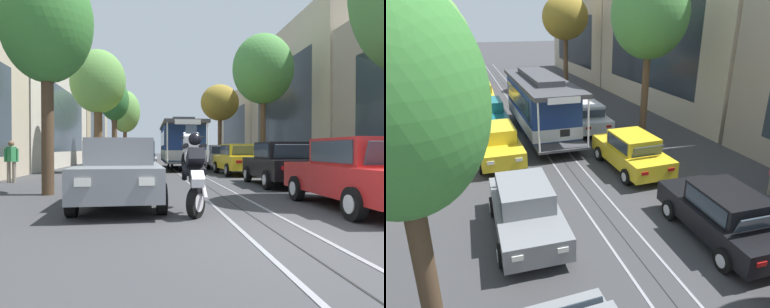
% 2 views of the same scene
% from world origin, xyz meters
% --- Properties ---
extents(ground_plane, '(160.00, 160.00, 0.00)m').
position_xyz_m(ground_plane, '(0.00, 19.88, 0.00)').
color(ground_plane, '#38383A').
extents(trolley_track_rails, '(1.14, 57.70, 0.01)m').
position_xyz_m(trolley_track_rails, '(0.00, 22.85, 0.00)').
color(trolley_track_rails, gray).
rests_on(trolley_track_rails, ground).
extents(building_facade_right, '(5.41, 49.40, 10.76)m').
position_xyz_m(building_facade_right, '(10.74, 23.14, 4.65)').
color(building_facade_right, gray).
rests_on(building_facade_right, ground).
extents(parked_car_grey_second_left, '(2.06, 4.39, 1.58)m').
position_xyz_m(parked_car_grey_second_left, '(-2.64, 9.74, 0.80)').
color(parked_car_grey_second_left, slate).
rests_on(parked_car_grey_second_left, ground).
extents(parked_car_yellow_mid_left, '(2.03, 4.37, 1.58)m').
position_xyz_m(parked_car_yellow_mid_left, '(-2.74, 16.00, 0.80)').
color(parked_car_yellow_mid_left, gold).
rests_on(parked_car_yellow_mid_left, ground).
extents(parked_car_teal_fourth_left, '(2.01, 4.36, 1.58)m').
position_xyz_m(parked_car_teal_fourth_left, '(-2.61, 21.52, 0.80)').
color(parked_car_teal_fourth_left, '#196B70').
rests_on(parked_car_teal_fourth_left, ground).
extents(parked_car_yellow_fifth_left, '(2.11, 4.41, 1.58)m').
position_xyz_m(parked_car_yellow_fifth_left, '(-2.69, 27.19, 0.80)').
color(parked_car_yellow_fifth_left, gold).
rests_on(parked_car_yellow_fifth_left, ground).
extents(parked_car_orange_sixth_left, '(2.04, 4.38, 1.58)m').
position_xyz_m(parked_car_orange_sixth_left, '(-2.66, 33.77, 0.80)').
color(parked_car_orange_sixth_left, orange).
rests_on(parked_car_orange_sixth_left, ground).
extents(parked_car_teal_far_left, '(2.06, 4.39, 1.58)m').
position_xyz_m(parked_car_teal_far_left, '(-2.59, 39.17, 0.80)').
color(parked_car_teal_far_left, '#196B70').
rests_on(parked_car_teal_far_left, ground).
extents(parked_car_black_second_right, '(2.08, 4.39, 1.58)m').
position_xyz_m(parked_car_black_second_right, '(2.71, 7.67, 0.80)').
color(parked_car_black_second_right, black).
rests_on(parked_car_black_second_right, ground).
extents(parked_car_yellow_mid_right, '(2.08, 4.40, 1.58)m').
position_xyz_m(parked_car_yellow_mid_right, '(2.49, 13.13, 0.80)').
color(parked_car_yellow_mid_right, gold).
rests_on(parked_car_yellow_mid_right, ground).
extents(parked_car_white_fourth_right, '(2.12, 4.41, 1.58)m').
position_xyz_m(parked_car_white_fourth_right, '(2.61, 19.11, 0.80)').
color(parked_car_white_fourth_right, silver).
rests_on(parked_car_white_fourth_right, ground).
extents(street_tree_kerb_left_near, '(2.63, 2.46, 6.75)m').
position_xyz_m(street_tree_kerb_left_near, '(-4.97, 5.85, 4.94)').
color(street_tree_kerb_left_near, '#4C3826').
rests_on(street_tree_kerb_left_near, ground).
extents(street_tree_kerb_left_second, '(3.10, 2.49, 6.90)m').
position_xyz_m(street_tree_kerb_left_second, '(-4.94, 15.69, 5.02)').
color(street_tree_kerb_left_second, brown).
rests_on(street_tree_kerb_left_second, ground).
extents(street_tree_kerb_left_mid, '(2.37, 2.43, 6.92)m').
position_xyz_m(street_tree_kerb_left_mid, '(-4.96, 24.91, 5.15)').
color(street_tree_kerb_left_mid, brown).
rests_on(street_tree_kerb_left_mid, ground).
extents(street_tree_kerb_left_fourth, '(3.40, 3.25, 7.84)m').
position_xyz_m(street_tree_kerb_left_fourth, '(-4.89, 35.80, 5.45)').
color(street_tree_kerb_left_fourth, brown).
rests_on(street_tree_kerb_left_fourth, ground).
extents(street_tree_kerb_right_second, '(3.77, 3.64, 8.44)m').
position_xyz_m(street_tree_kerb_right_second, '(4.90, 16.69, 6.24)').
color(street_tree_kerb_right_second, brown).
rests_on(street_tree_kerb_right_second, ground).
extents(street_tree_kerb_right_mid, '(3.95, 3.64, 7.96)m').
position_xyz_m(street_tree_kerb_right_mid, '(5.06, 31.52, 6.03)').
color(street_tree_kerb_right_mid, brown).
rests_on(street_tree_kerb_right_mid, ground).
extents(cable_car_trolley, '(2.60, 9.14, 3.28)m').
position_xyz_m(cable_car_trolley, '(0.00, 19.47, 1.66)').
color(cable_car_trolley, navy).
rests_on(cable_car_trolley, ground).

